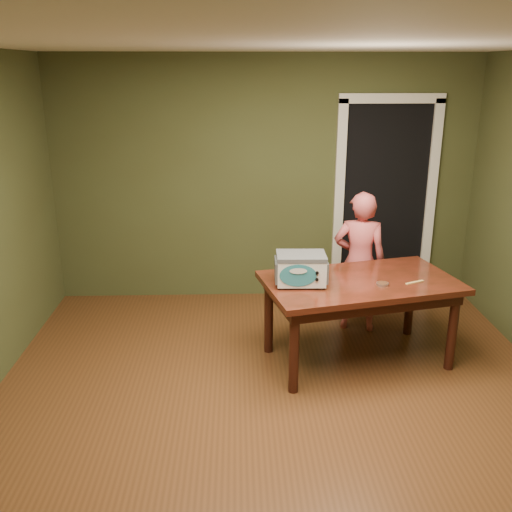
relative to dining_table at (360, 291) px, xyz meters
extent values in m
plane|color=#5A3219|center=(-0.73, -0.93, -0.65)|extent=(5.00, 5.00, 0.00)
cube|color=#3F4726|center=(-0.73, 1.57, 0.65)|extent=(4.50, 0.02, 2.60)
cube|color=white|center=(-0.73, -0.93, 1.95)|extent=(4.50, 5.00, 0.02)
cube|color=black|center=(0.57, 1.87, 0.40)|extent=(0.90, 0.60, 2.10)
cube|color=black|center=(0.57, 1.55, 0.40)|extent=(0.90, 0.02, 2.10)
cube|color=white|center=(0.07, 1.54, 0.40)|extent=(0.10, 0.06, 2.20)
cube|color=white|center=(1.07, 1.54, 0.40)|extent=(0.10, 0.06, 2.20)
cube|color=white|center=(0.57, 1.54, 1.50)|extent=(1.10, 0.06, 0.10)
cube|color=#35170C|center=(0.00, 0.00, 0.07)|extent=(1.76, 1.24, 0.05)
cube|color=black|center=(0.00, 0.00, 0.00)|extent=(1.62, 1.10, 0.10)
cylinder|color=black|center=(-0.60, -0.50, -0.30)|extent=(0.08, 0.08, 0.70)
cylinder|color=black|center=(-0.76, 0.18, -0.30)|extent=(0.08, 0.08, 0.70)
cylinder|color=black|center=(0.76, -0.18, -0.30)|extent=(0.08, 0.08, 0.70)
cylinder|color=black|center=(0.60, 0.50, -0.30)|extent=(0.08, 0.08, 0.70)
cylinder|color=#4C4F54|center=(-0.68, -0.18, 0.11)|extent=(0.03, 0.03, 0.02)
cylinder|color=#4C4F54|center=(-0.68, 0.03, 0.11)|extent=(0.03, 0.03, 0.02)
cylinder|color=#4C4F54|center=(-0.36, -0.19, 0.11)|extent=(0.03, 0.03, 0.02)
cylinder|color=#4C4F54|center=(-0.35, 0.02, 0.11)|extent=(0.03, 0.03, 0.02)
cube|color=silver|center=(-0.52, -0.08, 0.23)|extent=(0.40, 0.29, 0.22)
cube|color=#4C4F54|center=(-0.52, -0.08, 0.34)|extent=(0.41, 0.29, 0.03)
cube|color=#4C4F54|center=(-0.72, -0.08, 0.23)|extent=(0.02, 0.25, 0.17)
cube|color=#4C4F54|center=(-0.31, -0.09, 0.23)|extent=(0.02, 0.25, 0.17)
ellipsoid|color=teal|center=(-0.55, -0.22, 0.23)|extent=(0.30, 0.02, 0.19)
cylinder|color=black|center=(-0.40, -0.23, 0.25)|extent=(0.03, 0.01, 0.03)
cylinder|color=black|center=(-0.40, -0.23, 0.20)|extent=(0.02, 0.01, 0.02)
cylinder|color=silver|center=(0.15, -0.13, 0.11)|extent=(0.10, 0.10, 0.02)
cylinder|color=#512A1B|center=(0.15, -0.13, 0.12)|extent=(0.09, 0.09, 0.01)
cube|color=tan|center=(0.44, -0.08, 0.10)|extent=(0.17, 0.10, 0.01)
imported|color=#C04F52|center=(0.13, 0.65, 0.03)|extent=(0.56, 0.43, 1.37)
camera|label=1|loc=(-1.03, -4.45, 1.80)|focal=40.00mm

